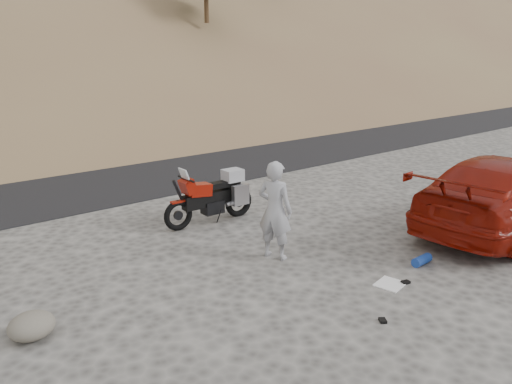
# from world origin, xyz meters

# --- Properties ---
(ground) EXTENTS (140.00, 140.00, 0.00)m
(ground) POSITION_xyz_m (0.00, 0.00, 0.00)
(ground) COLOR #484643
(ground) RESTS_ON ground
(road) EXTENTS (120.00, 7.00, 0.05)m
(road) POSITION_xyz_m (0.00, 9.00, 0.00)
(road) COLOR black
(road) RESTS_ON ground
(motorcycle) EXTENTS (2.34, 0.69, 1.39)m
(motorcycle) POSITION_xyz_m (0.08, 3.03, 0.59)
(motorcycle) COLOR black
(motorcycle) RESTS_ON ground
(man) EXTENTS (0.68, 0.81, 1.89)m
(man) POSITION_xyz_m (-0.18, 0.62, 0.00)
(man) COLOR #9C9DA2
(man) RESTS_ON ground
(red_car) EXTENTS (5.67, 2.62, 1.60)m
(red_car) POSITION_xyz_m (4.86, -1.33, 0.00)
(red_car) COLOR maroon
(red_car) RESTS_ON ground
(small_rock) EXTENTS (0.73, 0.68, 0.38)m
(small_rock) POSITION_xyz_m (-4.60, 0.62, 0.19)
(small_rock) COLOR #545048
(small_rock) RESTS_ON ground
(gear_white_cloth) EXTENTS (0.55, 0.51, 0.02)m
(gear_white_cloth) POSITION_xyz_m (0.58, -1.49, 0.01)
(gear_white_cloth) COLOR white
(gear_white_cloth) RESTS_ON ground
(gear_blue_mat) EXTENTS (0.45, 0.19, 0.18)m
(gear_blue_mat) POSITION_xyz_m (1.71, -1.36, 0.09)
(gear_blue_mat) COLOR #193A96
(gear_blue_mat) RESTS_ON ground
(gear_funnel) EXTENTS (0.20, 0.20, 0.19)m
(gear_funnel) POSITION_xyz_m (3.88, -1.92, 0.10)
(gear_funnel) COLOR red
(gear_funnel) RESTS_ON ground
(gear_glove_a) EXTENTS (0.16, 0.13, 0.04)m
(gear_glove_a) POSITION_xyz_m (0.83, -1.63, 0.02)
(gear_glove_a) COLOR black
(gear_glove_a) RESTS_ON ground
(gear_glove_b) EXTENTS (0.15, 0.16, 0.04)m
(gear_glove_b) POSITION_xyz_m (-0.50, -2.16, 0.02)
(gear_glove_b) COLOR black
(gear_glove_b) RESTS_ON ground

